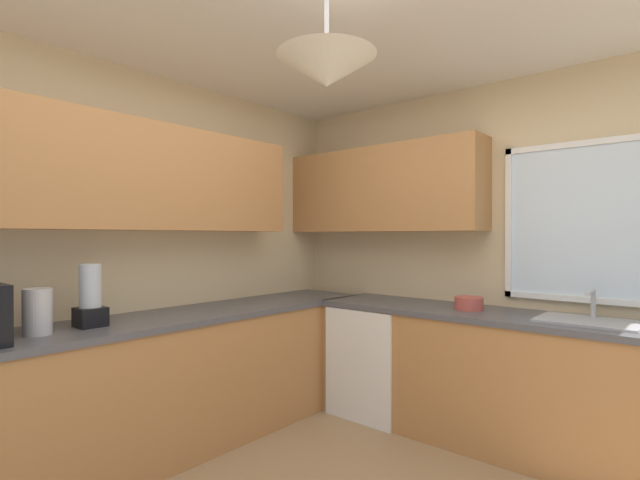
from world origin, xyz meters
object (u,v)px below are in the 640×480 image
kettle (37,312)px  blender_appliance (90,298)px  sink_assembly (588,320)px  dishwasher (378,359)px  bowl (469,303)px

kettle → blender_appliance: (-0.02, 0.28, 0.04)m
sink_assembly → kettle: bearing=-132.8°
dishwasher → sink_assembly: 1.55m
sink_assembly → blender_appliance: bearing=-136.8°
dishwasher → bowl: bowl is taller
blender_appliance → bowl: bearing=55.0°
dishwasher → bowl: size_ratio=4.33×
dishwasher → blender_appliance: bearing=-108.5°
dishwasher → sink_assembly: (1.48, 0.04, 0.48)m
sink_assembly → blender_appliance: blender_appliance is taller
dishwasher → sink_assembly: sink_assembly is taller
bowl → blender_appliance: size_ratio=0.54×
sink_assembly → blender_appliance: size_ratio=1.52×
blender_appliance → sink_assembly: bearing=43.2°
bowl → blender_appliance: (-1.40, -2.00, 0.12)m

